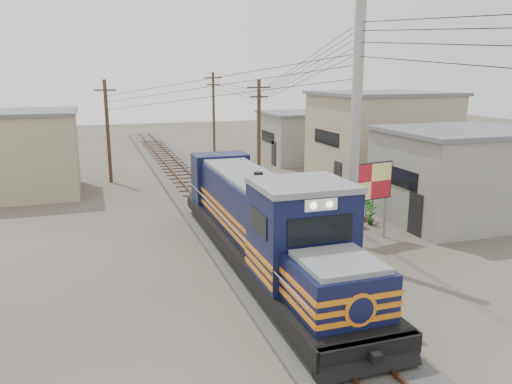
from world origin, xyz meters
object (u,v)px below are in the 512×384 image
object	(u,v)px
billboard	(371,184)
vendor	(341,203)
locomotive	(263,223)
market_umbrella	(317,177)

from	to	relation	value
billboard	vendor	world-z (taller)	billboard
locomotive	vendor	size ratio (longest dim) A/B	9.15
locomotive	market_umbrella	bearing A→B (deg)	50.77
locomotive	vendor	distance (m)	7.58
locomotive	billboard	distance (m)	5.74
locomotive	billboard	size ratio (longest dim) A/B	4.50
locomotive	vendor	bearing A→B (deg)	38.95
locomotive	billboard	bearing A→B (deg)	14.12
market_umbrella	vendor	distance (m)	2.17
locomotive	market_umbrella	distance (m)	8.46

